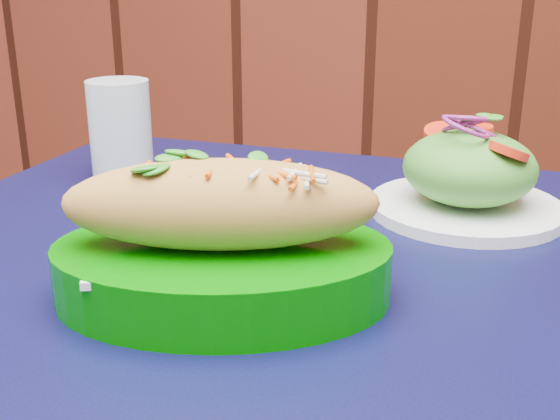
% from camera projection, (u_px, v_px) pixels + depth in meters
% --- Properties ---
extents(cafe_table, '(0.80, 0.80, 0.75)m').
position_uv_depth(cafe_table, '(274.00, 363.00, 0.62)').
color(cafe_table, black).
rests_on(cafe_table, ground).
extents(banh_mi_basket, '(0.30, 0.24, 0.12)m').
position_uv_depth(banh_mi_basket, '(222.00, 242.00, 0.53)').
color(banh_mi_basket, '#016A00').
rests_on(banh_mi_basket, cafe_table).
extents(salad_plate, '(0.20, 0.20, 0.11)m').
position_uv_depth(salad_plate, '(469.00, 176.00, 0.72)').
color(salad_plate, white).
rests_on(salad_plate, cafe_table).
extents(water_glass, '(0.07, 0.07, 0.12)m').
position_uv_depth(water_glass, '(120.00, 131.00, 0.83)').
color(water_glass, silver).
rests_on(water_glass, cafe_table).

